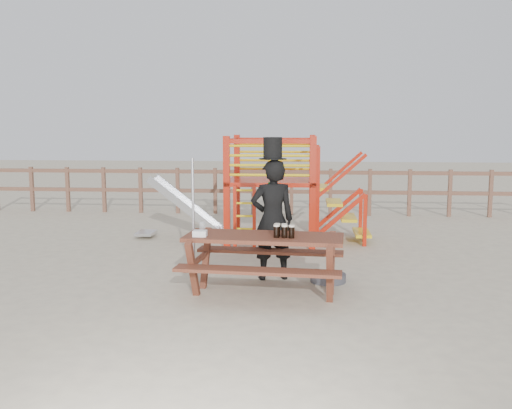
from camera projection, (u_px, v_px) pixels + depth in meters
name	position (u px, v px, depth m)	size (l,w,h in m)	color
ground	(242.00, 290.00, 7.97)	(60.00, 60.00, 0.00)	#C1B496
back_fence	(272.00, 186.00, 14.78)	(15.09, 0.09, 1.20)	brown
playground_fort	(268.00, 187.00, 11.35)	(4.71, 1.84, 2.10)	#B11E0B
picnic_table	(264.00, 257.00, 7.69)	(2.22, 1.62, 0.82)	brown
man_with_hat	(272.00, 216.00, 8.44)	(0.75, 0.59, 2.12)	black
metal_pole	(193.00, 222.00, 8.19)	(0.04, 0.04, 1.83)	#B2B2B7
parasol_base	(328.00, 278.00, 8.39)	(0.52, 0.52, 0.22)	#3C3C41
paper_bag	(200.00, 233.00, 7.57)	(0.18, 0.14, 0.08)	white
stout_pints	(283.00, 231.00, 7.51)	(0.28, 0.19, 0.17)	black
empty_glasses	(202.00, 228.00, 7.82)	(0.08, 0.08, 0.15)	silver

